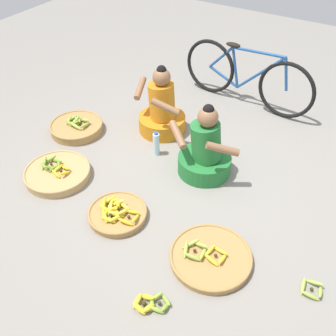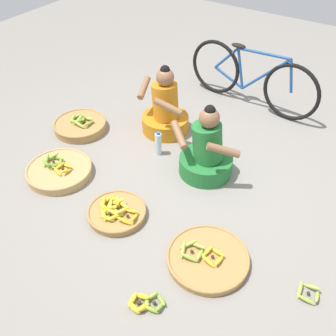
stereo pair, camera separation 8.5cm
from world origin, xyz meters
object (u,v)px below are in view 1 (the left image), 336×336
Objects in this scene: vendor_woman_behind at (162,111)px; banana_basket_back_center at (77,127)px; loose_bananas_front_right at (312,289)px; banana_basket_mid_right at (57,173)px; bicycle_leaning at (246,77)px; vendor_woman_front at (205,152)px; loose_bananas_front_center at (150,303)px; banana_basket_back_left at (117,213)px; banana_basket_near_vendor at (210,257)px; water_bottle at (156,144)px.

banana_basket_back_center is (-0.81, -0.52, -0.19)m from vendor_woman_behind.
banana_basket_mid_right is at bearing -179.42° from loose_bananas_front_right.
vendor_woman_behind is 0.46× the size of bicycle_leaning.
vendor_woman_behind is (-0.74, 0.39, 0.01)m from vendor_woman_front.
vendor_woman_behind is at bearing 119.87° from loose_bananas_front_center.
bicycle_leaning is at bearing 123.84° from loose_bananas_front_right.
banana_basket_near_vendor is at bearing 0.73° from banana_basket_back_left.
banana_basket_mid_right reaches higher than loose_bananas_front_right.
loose_bananas_front_right is (2.03, -1.18, -0.22)m from vendor_woman_behind.
loose_bananas_front_right is at bearing -30.24° from vendor_woman_behind.
vendor_woman_behind is 1.30m from banana_basket_mid_right.
banana_basket_mid_right is at bearing -113.81° from bicycle_leaning.
bicycle_leaning is at bearing 75.74° from water_bottle.
vendor_woman_front is at bearing 120.13° from banana_basket_near_vendor.
banana_basket_mid_right is at bearing 171.49° from banana_basket_back_left.
banana_basket_back_center is 3.46× the size of loose_bananas_front_right.
banana_basket_back_center is at bearing 166.80° from loose_bananas_front_right.
loose_bananas_front_right is at bearing 36.94° from loose_bananas_front_center.
loose_bananas_front_center is (-0.19, -0.57, -0.01)m from banana_basket_near_vendor.
banana_basket_back_center is 2.17× the size of water_bottle.
banana_basket_near_vendor is 2.39× the size of water_bottle.
vendor_woman_front is at bearing 0.67° from water_bottle.
vendor_woman_front is 0.45× the size of bicycle_leaning.
banana_basket_back_center is at bearing 145.47° from banana_basket_back_left.
vendor_woman_behind reaches higher than bicycle_leaning.
banana_basket_near_vendor is (1.27, -1.32, -0.21)m from vendor_woman_behind.
loose_bananas_front_right is at bearing -56.16° from bicycle_leaning.
loose_bananas_front_center is (0.71, -0.56, -0.02)m from banana_basket_back_left.
vendor_woman_behind is 1.51× the size of banana_basket_back_left.
vendor_woman_front is at bearing 4.62° from banana_basket_back_center.
banana_basket_near_vendor is 1.25× the size of banana_basket_back_left.
banana_basket_back_center is at bearing -173.18° from water_bottle.
bicycle_leaning is at bearing 100.48° from loose_bananas_front_center.
bicycle_leaning is 6.26× the size of water_bottle.
banana_basket_mid_right is 2.49× the size of loose_bananas_front_center.
vendor_woman_front is 1.47× the size of banana_basket_back_left.
vendor_woman_front is 0.56m from water_bottle.
vendor_woman_front reaches higher than banana_basket_mid_right.
water_bottle reaches higher than banana_basket_back_center.
banana_basket_mid_right is (-0.99, -2.24, -0.31)m from bicycle_leaning.
vendor_woman_behind is at bearing 133.97° from banana_basket_near_vendor.
bicycle_leaning is 2.47m from banana_basket_mid_right.
vendor_woman_behind reaches higher than banana_basket_back_center.
banana_basket_back_center reaches higher than banana_basket_back_left.
banana_basket_back_center reaches higher than loose_bananas_front_center.
vendor_woman_front reaches higher than loose_bananas_front_center.
loose_bananas_front_right is (1.66, 0.15, -0.02)m from banana_basket_back_left.
banana_basket_back_left reaches higher than loose_bananas_front_center.
banana_basket_mid_right reaches higher than loose_bananas_front_center.
vendor_woman_front is 0.97× the size of vendor_woman_behind.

